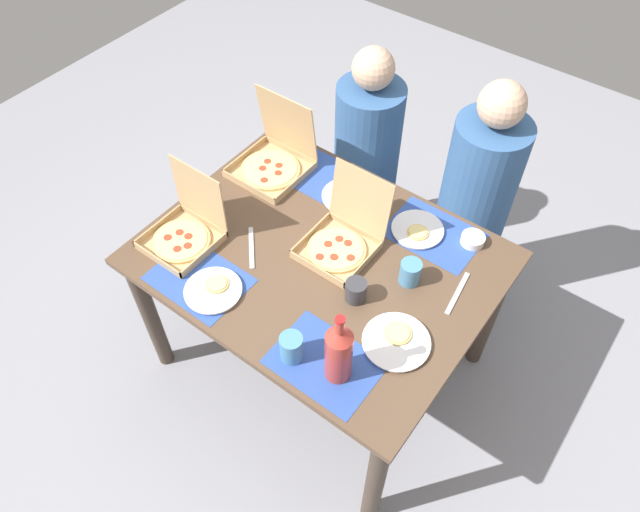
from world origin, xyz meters
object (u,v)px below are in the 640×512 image
pizza_box_corner_right (185,231)px  plate_near_left (347,197)px  plate_far_left (396,341)px  condiment_bowl (473,240)px  diner_right_seat (472,211)px  plate_middle (214,290)px  pizza_box_edge_far (274,160)px  cup_dark (410,272)px  soda_bottle (339,352)px  cup_spare (356,291)px  cup_red (291,348)px  diner_left_seat (366,165)px  plate_near_right (417,230)px  pizza_box_corner_left (342,239)px

pizza_box_corner_right → plate_near_left: size_ratio=1.39×
plate_far_left → condiment_bowl: bearing=90.6°
pizza_box_corner_right → diner_right_seat: 1.30m
plate_middle → pizza_box_edge_far: bearing=111.0°
cup_dark → soda_bottle: bearing=-88.4°
soda_bottle → diner_right_seat: size_ratio=0.26×
cup_spare → cup_red: bearing=-95.7°
cup_dark → diner_left_seat: size_ratio=0.08×
plate_middle → diner_right_seat: (0.50, 1.14, -0.22)m
plate_middle → cup_spare: size_ratio=2.51×
plate_near_right → cup_dark: (0.10, -0.23, 0.04)m
cup_dark → cup_spare: 0.22m
plate_far_left → diner_left_seat: bearing=128.5°
plate_middle → cup_spare: cup_spare is taller
cup_spare → condiment_bowl: size_ratio=0.92×
pizza_box_corner_left → cup_red: size_ratio=2.75×
plate_far_left → pizza_box_corner_right: bearing=-174.2°
plate_near_right → diner_left_seat: (-0.53, 0.44, -0.26)m
diner_right_seat → plate_near_right: bearing=-97.6°
pizza_box_corner_right → plate_far_left: 0.92m
cup_dark → condiment_bowl: bearing=71.9°
cup_dark → plate_near_right: bearing=113.8°
plate_far_left → cup_dark: 0.28m
cup_dark → cup_spare: size_ratio=1.14×
plate_near_right → soda_bottle: size_ratio=0.65×
soda_bottle → cup_dark: soda_bottle is taller
soda_bottle → plate_middle: bearing=-179.5°
pizza_box_corner_right → plate_far_left: size_ratio=1.24×
pizza_box_edge_far → cup_dark: size_ratio=3.39×
plate_far_left → cup_spare: (-0.22, 0.07, 0.03)m
condiment_bowl → pizza_box_corner_right: bearing=-144.2°
pizza_box_edge_far → plate_middle: (0.25, -0.65, -0.04)m
pizza_box_corner_right → plate_middle: size_ratio=1.38×
plate_near_left → condiment_bowl: size_ratio=2.28×
plate_far_left → cup_spare: bearing=162.0°
plate_far_left → plate_near_left: plate_far_left is taller
cup_dark → cup_red: bearing=-106.0°
plate_middle → cup_dark: bearing=41.1°
pizza_box_corner_left → plate_far_left: bearing=-30.7°
plate_far_left → diner_right_seat: size_ratio=0.19×
pizza_box_edge_far → plate_near_right: 0.70m
pizza_box_corner_right → plate_near_right: (0.71, 0.58, -0.04)m
pizza_box_edge_far → cup_dark: 0.81m
pizza_box_corner_right → plate_middle: bearing=-25.6°
cup_spare → condiment_bowl: 0.54m
plate_near_left → diner_right_seat: (0.39, 0.45, -0.22)m
plate_far_left → plate_middle: (-0.65, -0.22, 0.00)m
plate_middle → plate_near_left: bearing=80.9°
plate_middle → diner_right_seat: bearing=66.2°
pizza_box_corner_left → cup_spare: 0.25m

